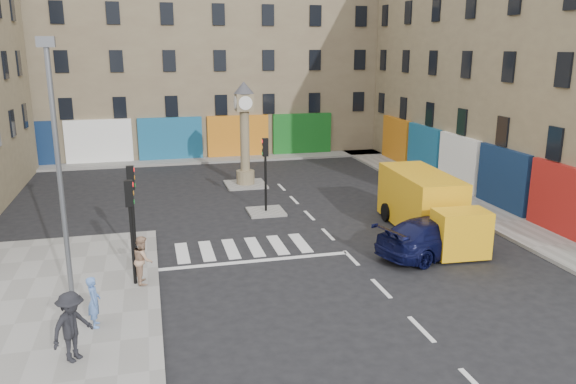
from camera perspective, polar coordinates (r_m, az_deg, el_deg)
name	(u,v)px	position (r m, az deg, el deg)	size (l,w,h in m)	color
ground	(360,267)	(21.78, 7.35, -7.60)	(120.00, 120.00, 0.00)	black
sidewalk_left	(42,323)	(18.90, -23.68, -12.11)	(7.00, 16.00, 0.15)	gray
sidewalk_right	(438,189)	(33.98, 14.96, 0.26)	(2.60, 30.00, 0.15)	gray
sidewalk_far	(200,160)	(41.87, -8.96, 3.22)	(32.00, 2.40, 0.15)	gray
island_near	(266,212)	(28.48, -2.26, -2.01)	(1.80, 1.80, 0.12)	gray
island_far	(246,184)	(34.17, -4.33, 0.78)	(2.40, 2.40, 0.12)	gray
building_right	(546,50)	(36.52, 24.73, 12.99)	(10.00, 30.00, 16.00)	#8C7D5C
building_far	(189,42)	(46.87, -10.06, 14.73)	(32.00, 10.00, 17.00)	#7E7154
traffic_light_left_near	(131,216)	(19.74, -15.70, -2.32)	(0.28, 0.22, 3.70)	black
traffic_light_left_far	(132,198)	(22.05, -15.57, -0.56)	(0.28, 0.22, 3.70)	black
traffic_light_island	(265,163)	(27.86, -2.31, 2.99)	(0.28, 0.22, 3.70)	black
lamp_post	(58,164)	(18.05, -22.29, 2.68)	(0.50, 0.25, 8.30)	#595B60
clock_pillar	(245,127)	(33.51, -4.44, 6.58)	(1.20, 1.20, 6.10)	#8C7D5C
navy_sedan	(436,236)	(23.42, 14.80, -4.37)	(2.15, 5.28, 1.53)	black
yellow_van	(427,205)	(25.82, 13.92, -1.30)	(2.79, 7.34, 2.63)	#EDA714
pedestrian_blue	(94,302)	(17.67, -19.11, -10.48)	(0.57, 0.37, 1.56)	#5278BD
pedestrian_tan	(143,259)	(20.26, -14.53, -6.65)	(0.83, 0.64, 1.70)	tan
pedestrian_dark	(72,327)	(16.02, -21.11, -12.63)	(1.24, 0.71, 1.92)	black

